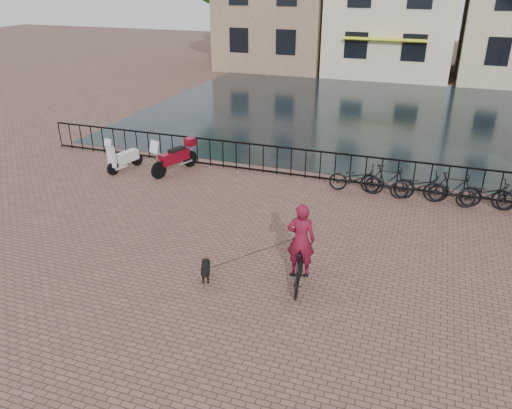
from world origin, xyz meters
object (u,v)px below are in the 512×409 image
(cyclist, at_px, (300,251))
(scooter, at_px, (124,152))
(motorcycle, at_px, (174,154))
(dog, at_px, (206,270))

(cyclist, xyz_separation_m, scooter, (-7.64, 4.94, -0.22))
(cyclist, height_order, motorcycle, cyclist)
(dog, distance_m, scooter, 7.78)
(cyclist, distance_m, scooter, 9.10)
(cyclist, bearing_deg, motorcycle, -50.50)
(cyclist, relative_size, motorcycle, 1.18)
(dog, distance_m, motorcycle, 6.94)
(scooter, bearing_deg, dog, -29.39)
(dog, bearing_deg, motorcycle, 101.23)
(dog, height_order, motorcycle, motorcycle)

